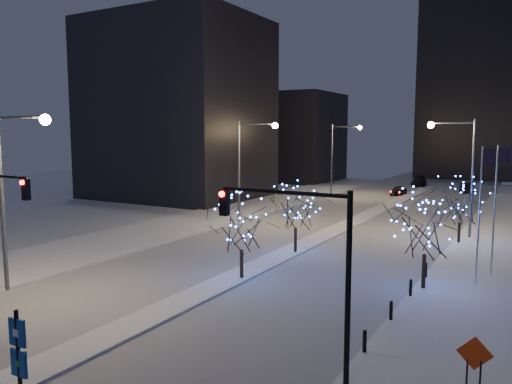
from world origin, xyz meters
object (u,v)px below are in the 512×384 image
Objects in this scene: street_lamp_w_mid at (248,157)px; holiday_tree_plaza_far at (460,202)px; holiday_tree_plaza_near at (425,227)px; street_lamp_w_near at (12,177)px; holiday_tree_median_near at (241,225)px; car_far at (419,181)px; construction_sign at (474,359)px; traffic_signal_east at (306,251)px; holiday_tree_median_far at (296,209)px; wayfinding_sign at (19,356)px; street_lamp_w_far at (339,150)px; car_near at (399,191)px; car_mid at (467,187)px; street_lamp_east at (461,162)px.

holiday_tree_plaza_far is (19.44, 0.36, -3.11)m from street_lamp_w_mid.
street_lamp_w_near is at bearing -148.78° from holiday_tree_plaza_near.
car_far is at bearing 92.02° from holiday_tree_median_near.
construction_sign is (23.30, -24.16, -5.17)m from street_lamp_w_mid.
street_lamp_w_near is 17.99m from traffic_signal_east.
traffic_signal_east reaches higher than holiday_tree_median_far.
wayfinding_sign is (2.24, -23.96, -1.10)m from holiday_tree_median_far.
street_lamp_w_far reaches higher than wayfinding_sign.
holiday_tree_median_far is 20.62m from construction_sign.
street_lamp_w_mid is (0.00, 25.00, 0.00)m from street_lamp_w_near.
holiday_tree_plaza_far is (-0.00, 13.57, -0.29)m from holiday_tree_plaza_near.
holiday_tree_plaza_far is 2.66× the size of construction_sign.
holiday_tree_plaza_near reaches higher than holiday_tree_median_near.
street_lamp_w_near is 32.10m from holiday_tree_plaza_far.
car_mid is at bearing 48.68° from car_near.
street_lamp_w_near is 1.00× the size of street_lamp_w_far.
car_far is at bearing 102.11° from holiday_tree_plaza_near.
street_lamp_w_far is at bearing 38.96° from car_mid.
street_lamp_w_far is 1.82× the size of holiday_tree_plaza_near.
car_mid is at bearing 94.56° from holiday_tree_plaza_near.
car_far is at bearing 98.67° from traffic_signal_east.
street_lamp_w_near reaches higher than car_far.
traffic_signal_east is 19.00m from holiday_tree_median_far.
street_lamp_w_near is 1.80× the size of car_far.
car_mid is 37.94m from holiday_tree_plaza_far.
holiday_tree_plaza_far is 34.27m from wayfinding_sign.
holiday_tree_median_far is 24.09m from wayfinding_sign.
holiday_tree_median_far is at bearing 90.00° from holiday_tree_median_near.
traffic_signal_east reaches higher than car_far.
holiday_tree_plaza_near is at bearing -22.68° from holiday_tree_median_far.
wayfinding_sign is (-3.68, -70.98, 1.52)m from car_mid.
street_lamp_w_mid is at bearing -107.76° from car_far.
car_far is 57.77m from holiday_tree_plaza_near.
street_lamp_w_mid is at bearing 124.51° from traffic_signal_east.
street_lamp_w_far reaches higher than car_far.
holiday_tree_plaza_near is (19.44, -38.22, -2.82)m from street_lamp_w_far.
car_near is at bearing 113.76° from street_lamp_east.
car_mid is at bearing -41.17° from car_far.
street_lamp_east is at bearing 8.96° from street_lamp_w_mid.
holiday_tree_median_near is 19.72m from holiday_tree_plaza_far.
holiday_tree_plaza_far is at bearing -51.73° from street_lamp_w_far.
traffic_signal_east is 1.35× the size of holiday_tree_plaza_far.
holiday_tree_plaza_near is (4.09, -51.20, 2.92)m from car_mid.
street_lamp_w_near is at bearing -179.96° from construction_sign.
street_lamp_w_far is 2.02× the size of holiday_tree_median_far.
street_lamp_w_far is at bearing 90.00° from street_lamp_w_near.
street_lamp_east is 1.80× the size of car_far.
holiday_tree_median_near is at bearing 82.57° from car_mid.
street_lamp_w_near is 14.77m from wayfinding_sign.
holiday_tree_median_near reaches higher than car_mid.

